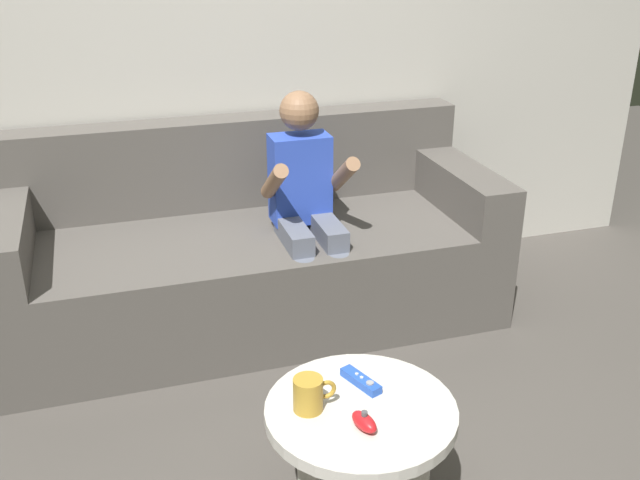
% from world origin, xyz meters
% --- Properties ---
extents(wall_back, '(4.21, 0.05, 2.50)m').
position_xyz_m(wall_back, '(0.00, 1.89, 1.25)').
color(wall_back, beige).
rests_on(wall_back, ground).
extents(couch, '(2.03, 0.80, 0.80)m').
position_xyz_m(couch, '(-0.02, 1.49, 0.29)').
color(couch, '#56514C').
rests_on(couch, ground).
extents(person_seated_on_couch, '(0.33, 0.41, 0.98)m').
position_xyz_m(person_seated_on_couch, '(0.18, 1.32, 0.56)').
color(person_seated_on_couch, slate).
rests_on(person_seated_on_couch, ground).
extents(coffee_table, '(0.52, 0.52, 0.39)m').
position_xyz_m(coffee_table, '(0.01, 0.25, 0.31)').
color(coffee_table, beige).
rests_on(coffee_table, ground).
extents(game_remote_blue_near_edge, '(0.08, 0.14, 0.03)m').
position_xyz_m(game_remote_blue_near_edge, '(0.05, 0.34, 0.40)').
color(game_remote_blue_near_edge, blue).
rests_on(game_remote_blue_near_edge, coffee_table).
extents(nunchuk_red, '(0.07, 0.10, 0.05)m').
position_xyz_m(nunchuk_red, '(-0.01, 0.16, 0.41)').
color(nunchuk_red, red).
rests_on(nunchuk_red, coffee_table).
extents(coffee_mug, '(0.12, 0.08, 0.09)m').
position_xyz_m(coffee_mug, '(-0.12, 0.28, 0.43)').
color(coffee_mug, '#B78C2D').
rests_on(coffee_mug, coffee_table).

